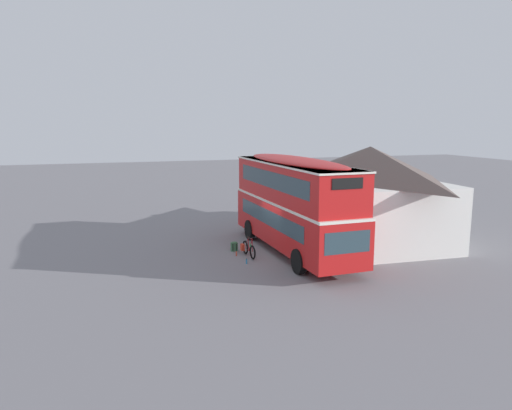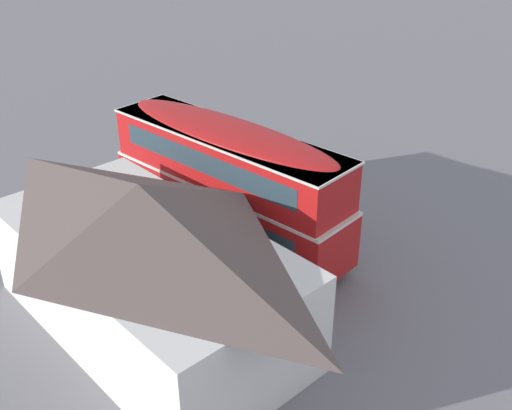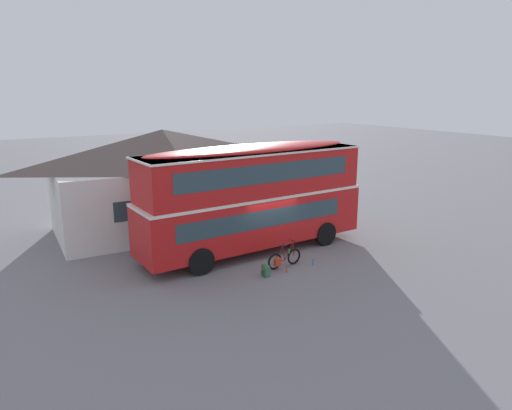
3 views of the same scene
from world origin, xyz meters
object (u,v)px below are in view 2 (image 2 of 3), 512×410
Objects in this scene: touring_bicycle at (270,209)px; backpack_on_ground at (296,217)px; water_bottle_blue_sports at (257,201)px; double_decker_bus at (228,179)px; water_bottle_red_squeeze at (282,212)px.

touring_bicycle reaches higher than backpack_on_ground.
backpack_on_ground is 1.96× the size of water_bottle_blue_sports.
water_bottle_red_squeeze is at bearing -94.78° from double_decker_bus.
backpack_on_ground is at bearing 171.29° from water_bottle_red_squeeze.
backpack_on_ground is at bearing -161.03° from touring_bicycle.
double_decker_bus is 3.28m from touring_bicycle.
touring_bicycle is at bearing 66.30° from water_bottle_red_squeeze.
double_decker_bus reaches higher than backpack_on_ground.
touring_bicycle is 3.43× the size of backpack_on_ground.
double_decker_bus is at bearing 85.22° from water_bottle_red_squeeze.
touring_bicycle is 0.63m from water_bottle_red_squeeze.
backpack_on_ground is (-1.15, -2.76, -2.39)m from double_decker_bus.
double_decker_bus is 41.89× the size of water_bottle_blue_sports.
water_bottle_blue_sports is (1.19, -0.44, -0.25)m from touring_bicycle.
touring_bicycle is 6.67× the size of water_bottle_red_squeeze.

